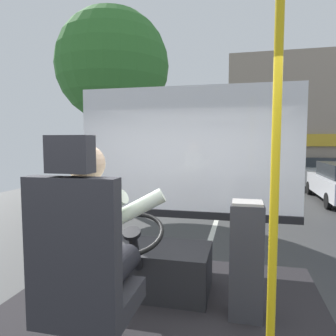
# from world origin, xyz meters

# --- Properties ---
(ground) EXTENTS (18.00, 44.00, 0.06)m
(ground) POSITION_xyz_m (0.00, 8.80, -0.02)
(ground) COLOR #393939
(driver_seat) EXTENTS (0.48, 0.48, 1.37)m
(driver_seat) POSITION_xyz_m (-0.20, -0.38, 1.36)
(driver_seat) COLOR black
(driver_seat) RESTS_ON bus_floor
(bus_driver) EXTENTS (0.75, 0.54, 0.81)m
(bus_driver) POSITION_xyz_m (-0.20, -0.27, 1.57)
(bus_driver) COLOR black
(bus_driver) RESTS_ON driver_seat
(steering_console) EXTENTS (1.10, 0.94, 0.76)m
(steering_console) POSITION_xyz_m (-0.20, 0.77, 0.98)
(steering_console) COLOR black
(steering_console) RESTS_ON bus_floor
(handrail_pole) EXTENTS (0.04, 0.04, 2.06)m
(handrail_pole) POSITION_xyz_m (0.76, -0.22, 1.79)
(handrail_pole) COLOR gold
(handrail_pole) RESTS_ON bus_floor
(fare_box) EXTENTS (0.25, 0.23, 0.89)m
(fare_box) POSITION_xyz_m (0.65, 0.53, 1.21)
(fare_box) COLOR #333338
(fare_box) RESTS_ON bus_floor
(windshield_panel) EXTENTS (2.50, 0.08, 1.48)m
(windshield_panel) POSITION_xyz_m (0.00, 1.62, 1.81)
(windshield_panel) COLOR white
(street_tree) EXTENTS (3.47, 3.47, 6.17)m
(street_tree) POSITION_xyz_m (-3.32, 7.39, 4.42)
(street_tree) COLOR #4C3828
(street_tree) RESTS_ON ground
(parked_car_silver) EXTENTS (2.04, 4.17, 1.31)m
(parked_car_silver) POSITION_xyz_m (4.31, 15.53, 0.68)
(parked_car_silver) COLOR silver
(parked_car_silver) RESTS_ON ground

